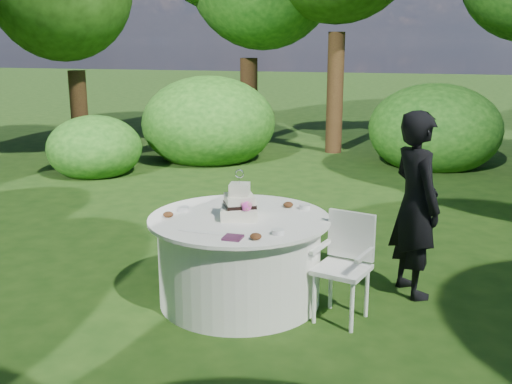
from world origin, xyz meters
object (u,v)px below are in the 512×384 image
at_px(guest, 416,204).
at_px(table, 239,259).
at_px(chair, 346,258).
at_px(cake, 240,205).
at_px(napkins, 233,238).

xyz_separation_m(guest, table, (-1.44, -0.60, -0.44)).
bearing_deg(table, chair, -4.02).
xyz_separation_m(cake, chair, (0.91, -0.03, -0.37)).
distance_m(guest, table, 1.63).
distance_m(napkins, cake, 0.56).
height_order(napkins, table, napkins).
bearing_deg(cake, guest, 23.80).
bearing_deg(chair, napkins, -147.71).
xyz_separation_m(guest, chair, (-0.52, -0.66, -0.32)).
height_order(guest, cake, guest).
bearing_deg(guest, napkins, 100.21).
bearing_deg(chair, guest, 52.20).
bearing_deg(napkins, cake, 101.96).
bearing_deg(table, guest, 22.54).
bearing_deg(guest, cake, 82.35).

